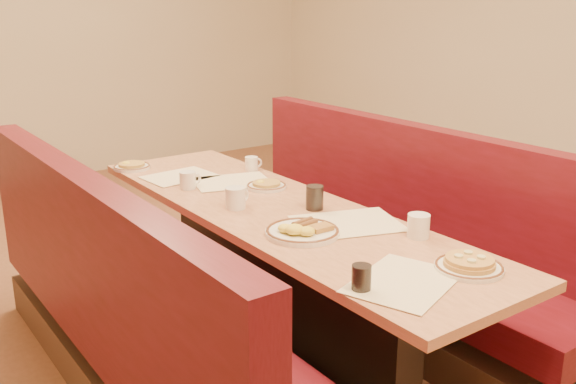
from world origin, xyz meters
TOP-DOWN VIEW (x-y plane):
  - ground at (0.00, 0.00)m, footprint 8.00×8.00m
  - diner_table at (0.00, 0.00)m, footprint 0.70×2.50m
  - booth_left at (-0.73, 0.00)m, footprint 0.55×2.50m
  - booth_right at (0.73, 0.00)m, footprint 0.55×2.50m
  - placemat_near_left at (-0.12, -0.93)m, footprint 0.48×0.42m
  - placemat_near_right at (0.12, -0.36)m, footprint 0.53×0.46m
  - placemat_far_left at (-0.12, 0.77)m, footprint 0.39×0.31m
  - placemat_far_right at (0.06, 0.51)m, footprint 0.47×0.40m
  - pancake_plate at (0.15, -0.99)m, footprint 0.25×0.25m
  - eggs_plate at (-0.12, -0.35)m, footprint 0.31×0.31m
  - extra_plate_mid at (0.15, 0.32)m, footprint 0.21×0.21m
  - extra_plate_far at (-0.26, 1.10)m, footprint 0.21×0.21m
  - coffee_mug_a at (0.25, -0.65)m, footprint 0.13×0.09m
  - coffee_mug_b at (-0.15, 0.12)m, footprint 0.13×0.09m
  - coffee_mug_c at (0.28, 0.66)m, footprint 0.10×0.07m
  - coffee_mug_d at (-0.18, 0.54)m, footprint 0.12×0.08m
  - soda_tumbler_near at (-0.28, -0.89)m, footprint 0.07×0.07m
  - soda_tumbler_mid at (0.13, -0.11)m, footprint 0.08×0.08m

SIDE VIEW (x-z plane):
  - ground at x=0.00m, z-range 0.00..0.00m
  - booth_left at x=-0.73m, z-range -0.16..0.89m
  - booth_right at x=0.73m, z-range -0.16..0.89m
  - diner_table at x=0.00m, z-range 0.00..0.75m
  - placemat_near_left at x=-0.12m, z-range 0.75..0.76m
  - placemat_near_right at x=0.12m, z-range 0.75..0.76m
  - placemat_far_left at x=-0.12m, z-range 0.75..0.76m
  - placemat_far_right at x=0.06m, z-range 0.75..0.76m
  - extra_plate_mid at x=0.15m, z-range 0.74..0.79m
  - extra_plate_far at x=-0.26m, z-range 0.74..0.79m
  - eggs_plate at x=-0.12m, z-range 0.74..0.80m
  - pancake_plate at x=0.15m, z-range 0.74..0.80m
  - coffee_mug_c at x=0.28m, z-range 0.75..0.83m
  - soda_tumbler_near at x=-0.28m, z-range 0.75..0.84m
  - coffee_mug_d at x=-0.18m, z-range 0.75..0.84m
  - coffee_mug_a at x=0.25m, z-range 0.75..0.85m
  - coffee_mug_b at x=-0.15m, z-range 0.75..0.85m
  - soda_tumbler_mid at x=0.13m, z-range 0.75..0.86m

